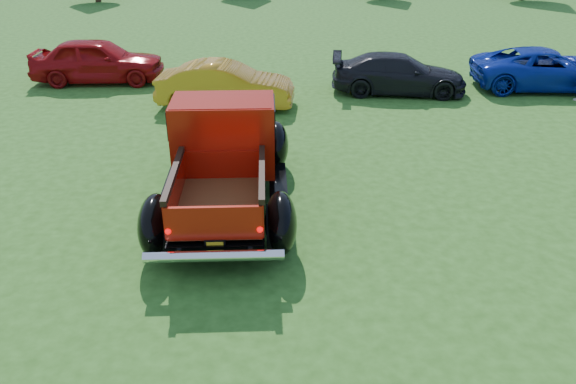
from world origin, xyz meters
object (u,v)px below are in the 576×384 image
object	(u,v)px
show_car_grey	(399,74)
show_car_blue	(546,69)
show_car_yellow	(225,85)
show_car_red	(98,60)
pickup_truck	(225,152)

from	to	relation	value
show_car_grey	show_car_blue	distance (m)	4.79
show_car_yellow	show_car_grey	world-z (taller)	show_car_yellow
show_car_red	show_car_yellow	bearing A→B (deg)	-122.77
show_car_red	show_car_yellow	xyz separation A→B (m)	(4.45, -2.73, -0.08)
show_car_grey	pickup_truck	bearing A→B (deg)	152.11
show_car_grey	show_car_blue	world-z (taller)	show_car_blue
show_car_red	show_car_blue	bearing A→B (deg)	-94.98
show_car_blue	show_car_yellow	bearing A→B (deg)	102.51
pickup_truck	show_car_blue	distance (m)	12.14
show_car_yellow	show_car_grey	xyz separation A→B (m)	(5.27, 1.38, -0.04)
show_car_red	show_car_yellow	distance (m)	5.22
pickup_truck	show_car_blue	bearing A→B (deg)	36.59
pickup_truck	show_car_red	world-z (taller)	pickup_truck
show_car_yellow	show_car_blue	xyz separation A→B (m)	(10.04, 1.79, -0.01)
show_car_yellow	show_car_grey	distance (m)	5.44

